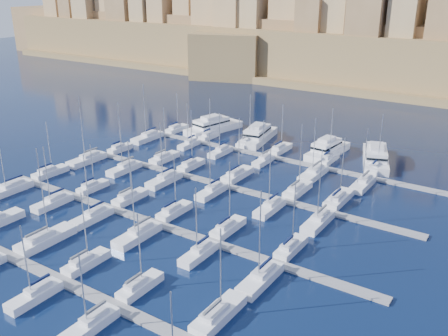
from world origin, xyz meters
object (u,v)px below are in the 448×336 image
Objects in this scene: sailboat_4 at (140,286)px; motor_yacht_a at (213,126)px; motor_yacht_d at (376,157)px; sailboat_2 at (45,239)px; motor_yacht_c at (327,149)px; motor_yacht_b at (258,135)px.

sailboat_4 is 0.64× the size of motor_yacht_a.
sailboat_2 is at bearing -116.18° from motor_yacht_d.
sailboat_2 is 0.88× the size of motor_yacht_a.
sailboat_4 reaches higher than motor_yacht_d.
motor_yacht_a is at bearing 178.02° from motor_yacht_c.
motor_yacht_a is (-13.95, 70.25, 0.94)m from sailboat_2.
sailboat_2 reaches higher than sailboat_4.
motor_yacht_c is at bearing 71.98° from sailboat_2.
motor_yacht_d is (11.62, 71.65, 1.00)m from sailboat_4.
sailboat_4 is at bearing -73.35° from motor_yacht_b.
motor_yacht_b is 32.91m from motor_yacht_d.
sailboat_2 is at bearing -91.33° from motor_yacht_b.
motor_yacht_d is (48.49, -0.00, 0.00)m from motor_yacht_a.
motor_yacht_a is 36.42m from motor_yacht_c.
sailboat_4 is 74.32m from motor_yacht_b.
sailboat_4 reaches higher than motor_yacht_a.
sailboat_2 is 71.63m from motor_yacht_a.
motor_yacht_c is (-0.47, 70.39, 1.00)m from sailboat_4.
motor_yacht_c is at bearing -1.98° from motor_yacht_a.
sailboat_2 is 1.05× the size of motor_yacht_c.
motor_yacht_c is at bearing -174.07° from motor_yacht_d.
motor_yacht_a is at bearing 178.34° from motor_yacht_b.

